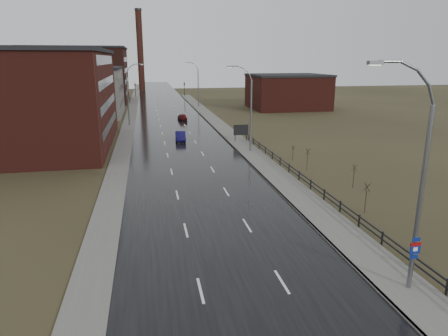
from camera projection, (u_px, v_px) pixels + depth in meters
name	position (u px, v px, depth m)	size (l,w,h in m)	color
ground	(262.00, 334.00, 18.17)	(320.00, 320.00, 0.00)	#2D2819
road	(173.00, 126.00, 74.98)	(14.00, 300.00, 0.06)	black
sidewalk_right	(251.00, 153.00, 52.87)	(3.20, 180.00, 0.18)	#595651
curb_right	(240.00, 154.00, 52.59)	(0.16, 180.00, 0.18)	slate
sidewalk_left	(128.00, 127.00, 73.47)	(2.40, 260.00, 0.12)	#595651
warehouse_near	(26.00, 99.00, 55.16)	(22.44, 28.56, 13.50)	#471914
warehouse_mid	(84.00, 92.00, 87.35)	(16.32, 20.40, 10.50)	slate
warehouse_far	(80.00, 75.00, 114.19)	(26.52, 24.48, 15.50)	#331611
building_right	(287.00, 91.00, 100.25)	(18.36, 16.32, 8.50)	#471914
smokestack	(140.00, 50.00, 155.03)	(2.70, 2.70, 30.70)	#331611
streetlight_main	(417.00, 184.00, 20.01)	(3.91, 0.29, 12.11)	slate
streetlight_right_mid	(249.00, 109.00, 52.28)	(3.36, 0.28, 11.35)	slate
streetlight_left	(129.00, 94.00, 73.93)	(3.36, 0.28, 11.35)	slate
streetlight_right_far	(197.00, 84.00, 103.42)	(3.36, 0.28, 11.35)	slate
guardrail	(314.00, 186.00, 37.21)	(0.10, 53.05, 1.10)	black
shrub_c	(366.00, 197.00, 32.17)	(0.62, 0.65, 2.61)	#382D23
shrub_d	(354.00, 175.00, 38.53)	(0.57, 0.60, 2.39)	#382D23
shrub_e	(307.00, 158.00, 44.76)	(0.60, 0.63, 2.53)	#382D23
shrub_f	(293.00, 152.00, 49.36)	(0.44, 0.47, 1.85)	#382D23
billboard	(241.00, 130.00, 59.96)	(2.28, 0.17, 2.64)	black
traffic_light_left	(135.00, 83.00, 129.13)	(0.58, 2.73, 5.30)	black
traffic_light_right	(184.00, 83.00, 132.06)	(0.58, 2.73, 5.30)	black
car_near	(180.00, 136.00, 60.81)	(1.52, 4.36, 1.44)	#110D42
car_far	(182.00, 117.00, 81.41)	(1.59, 3.96, 1.35)	#4B0C10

